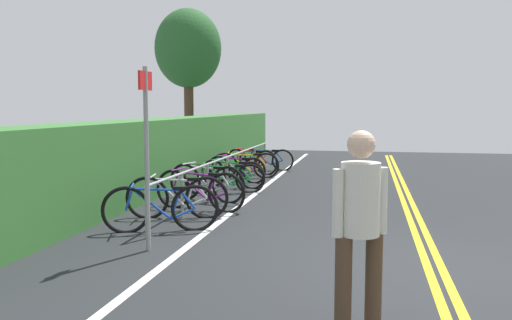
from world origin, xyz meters
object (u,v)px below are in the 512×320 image
Objects in this scene: pedestrian at (360,219)px; tree_mid at (188,50)px; bike_rack at (227,164)px; bicycle_1 at (177,197)px; bicycle_3 at (206,183)px; bicycle_7 at (246,165)px; sign_post_near at (146,142)px; bicycle_9 at (266,160)px; bicycle_0 at (161,208)px; bicycle_5 at (232,174)px; bicycle_2 at (199,190)px; bicycle_6 at (236,169)px; bicycle_8 at (251,161)px; bicycle_4 at (225,179)px.

tree_mid is at bearing 23.69° from pedestrian.
bike_rack is 9.14m from tree_mid.
bicycle_1 is 1.71m from bicycle_3.
sign_post_near is (-7.25, -0.35, 1.10)m from bicycle_7.
pedestrian is at bearing -165.52° from bicycle_9.
bicycle_0 is 0.97× the size of bicycle_1.
sign_post_near is (-1.06, -0.24, 1.08)m from bicycle_0.
bicycle_1 is 3.55m from bicycle_5.
bicycle_7 is (5.21, 0.01, -0.02)m from bicycle_1.
bicycle_7 is 1.04× the size of pedestrian.
pedestrian is at bearing -136.54° from bicycle_0.
bicycle_2 reaches higher than bicycle_0.
bicycle_6 is 1.69m from bicycle_8.
pedestrian reaches higher than bicycle_7.
sign_post_near is 0.44× the size of tree_mid.
bicycle_0 reaches higher than bicycle_6.
bike_rack is 5.24× the size of bicycle_3.
bicycle_6 is at bearing 8.27° from bicycle_5.
bicycle_8 is 6.80m from tree_mid.
bike_rack is 7.80m from pedestrian.
bicycle_9 is at bearing -6.98° from bicycle_7.
bicycle_0 is at bearing 178.29° from bicycle_2.
bicycle_6 is (1.40, 0.14, -0.27)m from bike_rack.
pedestrian is at bearing -143.26° from bicycle_1.
bicycle_0 is 0.70× the size of sign_post_near.
bicycle_0 is 1.74m from bicycle_2.
sign_post_near reaches higher than bicycle_7.
pedestrian is at bearing -152.09° from bicycle_3.
bicycle_3 is 0.72× the size of sign_post_near.
bicycle_2 is at bearing -178.12° from bicycle_5.
bicycle_3 is 5.29m from bicycle_9.
bicycle_2 is 1.05× the size of bicycle_3.
bicycle_3 reaches higher than bicycle_2.
bike_rack is 4.97× the size of bicycle_2.
bicycle_3 reaches higher than bicycle_6.
pedestrian is (-4.89, -2.93, 0.62)m from bicycle_2.
bicycle_5 is 1.02× the size of bicycle_8.
bicycle_0 is 4.39m from pedestrian.
bicycle_2 is at bearing -170.50° from bicycle_3.
bicycle_0 is 3.66m from bicycle_4.
bicycle_1 is 0.77m from bicycle_2.
bicycle_3 is at bearing -179.44° from bicycle_8.
bicycle_9 is (7.97, -0.11, -0.04)m from bicycle_0.
bicycle_0 is at bearing -179.50° from bicycle_5.
bicycle_1 is at bearing -162.22° from tree_mid.
bicycle_3 is at bearing 0.27° from bicycle_1.
bicycle_5 is at bearing -171.73° from bicycle_6.
bicycle_1 is 0.31× the size of tree_mid.
bike_rack is 5.56× the size of bicycle_6.
bicycle_6 is at bearing 175.13° from bicycle_7.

